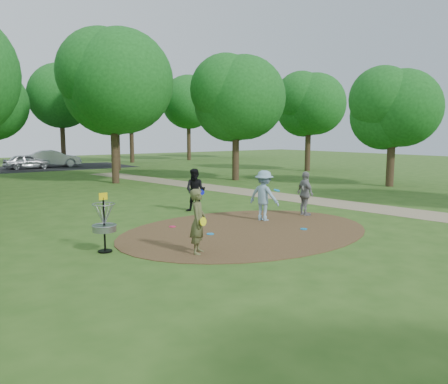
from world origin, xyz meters
TOP-DOWN VIEW (x-y plane):
  - ground at (0.00, 0.00)m, footprint 100.00×100.00m
  - dirt_clearing at (0.00, 0.00)m, footprint 8.40×8.40m
  - footpath at (6.50, 2.00)m, footprint 7.55×39.89m
  - parking_lot at (2.00, 30.00)m, footprint 14.00×8.00m
  - player_observer_with_disc at (-2.66, -1.28)m, footprint 0.71×0.71m
  - player_throwing_with_disc at (1.50, 0.89)m, footprint 1.21×1.28m
  - player_walking_with_disc at (0.54, 3.77)m, footprint 1.01×1.04m
  - player_waiting_with_disc at (3.36, 0.68)m, footprint 0.64×1.04m
  - disc_ground_cyan at (-1.23, 0.24)m, footprint 0.22×0.22m
  - disc_ground_blue at (1.53, -0.97)m, footprint 0.22×0.22m
  - disc_ground_red at (-1.62, 1.83)m, footprint 0.22×0.22m
  - car_left at (0.19, 29.57)m, footprint 3.75×1.57m
  - car_right at (2.65, 30.56)m, footprint 4.83×2.30m
  - disc_golf_basket at (-4.50, 0.30)m, footprint 0.63×0.63m
  - tree_ring at (1.65, 11.29)m, footprint 36.69×45.87m

SIDE VIEW (x-z plane):
  - ground at x=0.00m, z-range 0.00..0.00m
  - parking_lot at x=2.00m, z-range 0.00..0.01m
  - footpath at x=6.50m, z-range 0.00..0.01m
  - dirt_clearing at x=0.00m, z-range 0.00..0.02m
  - disc_ground_cyan at x=-1.23m, z-range 0.02..0.04m
  - disc_ground_blue at x=1.53m, z-range 0.02..0.04m
  - disc_ground_red at x=-1.62m, z-range 0.02..0.04m
  - car_left at x=0.19m, z-range 0.00..1.27m
  - car_right at x=2.65m, z-range 0.00..1.53m
  - player_waiting_with_disc at x=3.36m, z-range 0.00..1.65m
  - player_observer_with_disc at x=-2.66m, z-range 0.00..1.66m
  - player_walking_with_disc at x=0.54m, z-range 0.00..1.69m
  - disc_golf_basket at x=-4.50m, z-range 0.10..1.64m
  - player_throwing_with_disc at x=1.50m, z-range 0.00..1.77m
  - tree_ring at x=1.65m, z-range 0.45..10.23m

